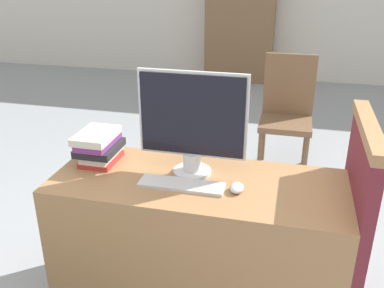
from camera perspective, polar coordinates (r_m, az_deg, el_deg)
desk at (r=2.30m, az=0.75°, el=-13.26°), size 1.44×0.59×0.76m
carrel_divider at (r=2.22m, az=20.48°, el=-10.72°), size 0.07×0.68×1.11m
monitor at (r=2.05m, az=0.03°, el=2.76°), size 0.53×0.19×0.52m
keyboard at (r=2.04m, az=-1.40°, el=-5.46°), size 0.41×0.12×0.02m
mouse at (r=2.00m, az=5.99°, el=-5.82°), size 0.06×0.09×0.04m
book_stack at (r=2.30m, az=-12.28°, el=-0.30°), size 0.20×0.27×0.17m
far_chair at (r=3.82m, az=12.56°, el=4.61°), size 0.44×0.44×1.01m
bookshelf_far at (r=6.67m, az=6.48°, el=16.90°), size 1.02×0.32×2.02m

